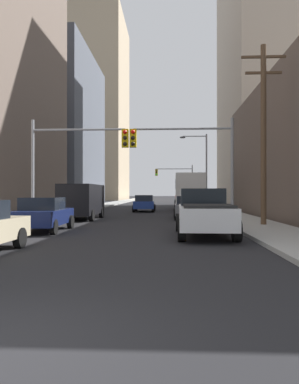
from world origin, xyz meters
TOP-DOWN VIEW (x-y plane):
  - sidewalk_left at (-6.62, 50.00)m, footprint 2.86×160.00m
  - sidewalk_right at (6.62, 50.00)m, footprint 2.86×160.00m
  - city_bus at (4.13, 32.87)m, footprint 2.80×11.56m
  - pickup_truck_white at (3.58, 11.26)m, footprint 2.20×5.45m
  - cargo_van_black at (-3.43, 20.21)m, footprint 2.16×5.22m
  - sedan_navy at (-3.43, 12.65)m, footprint 1.95×4.26m
  - sedan_grey at (3.49, 20.83)m, footprint 1.95×4.23m
  - sedan_blue at (-0.06, 30.60)m, footprint 1.95×4.24m
  - traffic_signal_near_left at (-3.27, 17.70)m, footprint 5.72×0.44m
  - traffic_signal_near_right at (3.16, 17.70)m, footprint 5.95×0.44m
  - traffic_signal_far_right at (3.26, 53.73)m, footprint 5.75×0.44m
  - utility_pole_right at (6.90, 15.15)m, footprint 2.20×0.28m
  - street_lamp_right at (5.44, 33.28)m, footprint 2.69×0.32m
  - building_left_mid_office at (-18.60, 51.21)m, footprint 19.07×21.48m
  - building_left_far_tower at (-20.62, 90.08)m, footprint 23.52×23.12m
  - building_right_mid_block at (16.69, 44.12)m, footprint 14.36×19.38m

SIDE VIEW (x-z plane):
  - sidewalk_left at x=-6.62m, z-range 0.00..0.15m
  - sidewalk_right at x=6.62m, z-range 0.00..0.15m
  - sedan_navy at x=-3.43m, z-range 0.01..1.53m
  - sedan_grey at x=3.49m, z-range 0.01..1.53m
  - sedan_blue at x=-0.06m, z-range 0.01..1.53m
  - pickup_truck_white at x=3.58m, z-range -0.02..1.88m
  - cargo_van_black at x=-3.43m, z-range 0.16..2.42m
  - city_bus at x=4.13m, z-range 0.23..3.63m
  - traffic_signal_near_left at x=-3.27m, z-range 1.13..7.13m
  - traffic_signal_far_right at x=3.26m, z-range 1.13..7.13m
  - traffic_signal_near_right at x=3.16m, z-range 1.14..7.14m
  - street_lamp_right at x=5.44m, z-range 0.82..8.32m
  - utility_pole_right at x=6.90m, z-range 0.27..9.40m
  - building_left_mid_office at x=-18.60m, z-range 0.00..22.15m
  - building_right_mid_block at x=16.69m, z-range 0.00..31.43m
  - building_left_far_tower at x=-20.62m, z-range 0.00..45.42m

